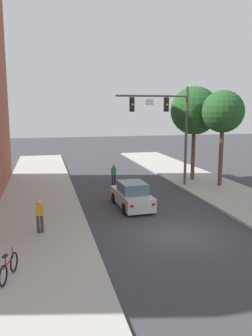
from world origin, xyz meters
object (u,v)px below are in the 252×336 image
object	(u,v)px
car_lead_silver	(132,196)
street_tree_second	(223,112)
street_tree_third	(195,111)
pedestrian_sidewalk_left_walker	(40,214)
traffic_signal_mast	(167,119)
bicycle_leaning	(9,268)
pedestrian_crossing_road	(114,174)

from	to	relation	value
car_lead_silver	street_tree_second	size ratio (longest dim) A/B	0.59
street_tree_third	street_tree_second	bearing A→B (deg)	-66.90
pedestrian_sidewalk_left_walker	street_tree_second	distance (m)	16.17
traffic_signal_mast	street_tree_second	distance (m)	4.20
traffic_signal_mast	car_lead_silver	bearing A→B (deg)	-130.07
car_lead_silver	street_tree_third	size ratio (longest dim) A/B	0.56
bicycle_leaning	pedestrian_crossing_road	bearing A→B (deg)	65.17
car_lead_silver	pedestrian_sidewalk_left_walker	world-z (taller)	pedestrian_sidewalk_left_walker
pedestrian_crossing_road	bicycle_leaning	distance (m)	15.81
car_lead_silver	bicycle_leaning	bearing A→B (deg)	-128.93
pedestrian_crossing_road	bicycle_leaning	xyz separation A→B (m)	(-6.64, -14.35, -0.37)
traffic_signal_mast	street_tree_third	bearing A→B (deg)	30.31
pedestrian_sidewalk_left_walker	bicycle_leaning	distance (m)	4.57
car_lead_silver	bicycle_leaning	world-z (taller)	car_lead_silver
car_lead_silver	bicycle_leaning	distance (m)	10.39
pedestrian_sidewalk_left_walker	car_lead_silver	bearing A→B (deg)	33.72
car_lead_silver	street_tree_third	xyz separation A→B (m)	(6.93, 6.44, 5.12)
pedestrian_sidewalk_left_walker	pedestrian_crossing_road	world-z (taller)	pedestrian_sidewalk_left_walker
car_lead_silver	street_tree_third	distance (m)	10.76
traffic_signal_mast	pedestrian_crossing_road	world-z (taller)	traffic_signal_mast
pedestrian_sidewalk_left_walker	pedestrian_crossing_road	xyz separation A→B (m)	(5.60, 9.93, -0.15)
pedestrian_crossing_road	bicycle_leaning	size ratio (longest dim) A/B	0.95
street_tree_third	pedestrian_crossing_road	bearing A→B (deg)	-178.57
street_tree_second	street_tree_third	size ratio (longest dim) A/B	0.95
traffic_signal_mast	car_lead_silver	distance (m)	7.66
car_lead_silver	pedestrian_sidewalk_left_walker	distance (m)	6.61
bicycle_leaning	street_tree_third	world-z (taller)	street_tree_third
pedestrian_crossing_road	bicycle_leaning	bearing A→B (deg)	-114.83
street_tree_third	traffic_signal_mast	bearing A→B (deg)	-149.69
traffic_signal_mast	car_lead_silver	size ratio (longest dim) A/B	1.74
traffic_signal_mast	pedestrian_crossing_road	distance (m)	6.03
car_lead_silver	bicycle_leaning	size ratio (longest dim) A/B	2.49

